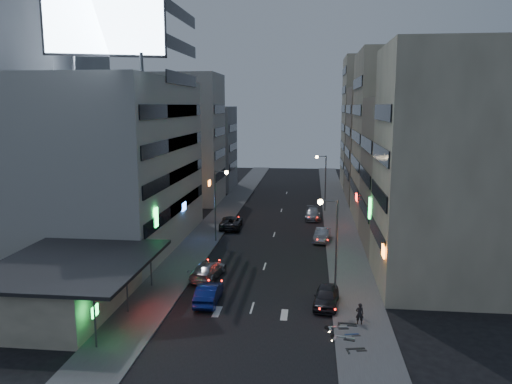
# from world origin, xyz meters

# --- Properties ---
(ground) EXTENTS (180.00, 180.00, 0.00)m
(ground) POSITION_xyz_m (0.00, 0.00, 0.00)
(ground) COLOR black
(ground) RESTS_ON ground
(sidewalk_left) EXTENTS (4.00, 120.00, 0.12)m
(sidewalk_left) POSITION_xyz_m (-8.00, 30.00, 0.06)
(sidewalk_left) COLOR #4C4C4F
(sidewalk_left) RESTS_ON ground
(sidewalk_right) EXTENTS (4.00, 120.00, 0.12)m
(sidewalk_right) POSITION_xyz_m (8.00, 30.00, 0.06)
(sidewalk_right) COLOR #4C4C4F
(sidewalk_right) RESTS_ON ground
(food_court) EXTENTS (11.00, 13.00, 3.88)m
(food_court) POSITION_xyz_m (-13.90, 2.00, 1.98)
(food_court) COLOR beige
(food_court) RESTS_ON ground
(white_building) EXTENTS (14.00, 24.00, 18.00)m
(white_building) POSITION_xyz_m (-17.00, 20.00, 9.00)
(white_building) COLOR #A3A39E
(white_building) RESTS_ON ground
(grey_tower) EXTENTS (10.00, 14.00, 34.00)m
(grey_tower) POSITION_xyz_m (-26.00, 23.00, 17.00)
(grey_tower) COLOR gray
(grey_tower) RESTS_ON ground
(shophouse_near) EXTENTS (10.00, 11.00, 20.00)m
(shophouse_near) POSITION_xyz_m (15.00, 10.50, 10.00)
(shophouse_near) COLOR beige
(shophouse_near) RESTS_ON ground
(shophouse_mid) EXTENTS (11.00, 12.00, 16.00)m
(shophouse_mid) POSITION_xyz_m (15.50, 22.00, 8.00)
(shophouse_mid) COLOR gray
(shophouse_mid) RESTS_ON ground
(shophouse_far) EXTENTS (10.00, 14.00, 22.00)m
(shophouse_far) POSITION_xyz_m (15.00, 35.00, 11.00)
(shophouse_far) COLOR beige
(shophouse_far) RESTS_ON ground
(far_left_a) EXTENTS (11.00, 10.00, 20.00)m
(far_left_a) POSITION_xyz_m (-15.50, 45.00, 10.00)
(far_left_a) COLOR #A3A39E
(far_left_a) RESTS_ON ground
(far_left_b) EXTENTS (12.00, 10.00, 15.00)m
(far_left_b) POSITION_xyz_m (-16.00, 58.00, 7.50)
(far_left_b) COLOR gray
(far_left_b) RESTS_ON ground
(far_right_a) EXTENTS (11.00, 12.00, 18.00)m
(far_right_a) POSITION_xyz_m (15.50, 50.00, 9.00)
(far_right_a) COLOR gray
(far_right_a) RESTS_ON ground
(far_right_b) EXTENTS (12.00, 12.00, 24.00)m
(far_right_b) POSITION_xyz_m (16.00, 64.00, 12.00)
(far_right_b) COLOR beige
(far_right_b) RESTS_ON ground
(billboard) EXTENTS (9.52, 3.75, 6.20)m
(billboard) POSITION_xyz_m (-12.99, 9.97, 21.66)
(billboard) COLOR #595B60
(billboard) RESTS_ON white_building
(street_lamp_right_near) EXTENTS (1.60, 0.44, 8.02)m
(street_lamp_right_near) POSITION_xyz_m (5.90, 6.00, 5.36)
(street_lamp_right_near) COLOR #595B60
(street_lamp_right_near) RESTS_ON sidewalk_right
(street_lamp_left) EXTENTS (1.60, 0.44, 8.02)m
(street_lamp_left) POSITION_xyz_m (-5.90, 22.00, 5.36)
(street_lamp_left) COLOR #595B60
(street_lamp_left) RESTS_ON sidewalk_left
(street_lamp_right_far) EXTENTS (1.60, 0.44, 8.02)m
(street_lamp_right_far) POSITION_xyz_m (5.90, 40.00, 5.36)
(street_lamp_right_far) COLOR #595B60
(street_lamp_right_far) RESTS_ON sidewalk_right
(parked_car_right_near) EXTENTS (2.27, 4.58, 1.50)m
(parked_car_right_near) POSITION_xyz_m (5.60, 5.03, 0.75)
(parked_car_right_near) COLOR #29292E
(parked_car_right_near) RESTS_ON ground
(parked_car_right_mid) EXTENTS (2.10, 4.51, 1.43)m
(parked_car_right_mid) POSITION_xyz_m (5.60, 23.67, 0.72)
(parked_car_right_mid) COLOR #A0A1A8
(parked_car_right_mid) RESTS_ON ground
(parked_car_left) EXTENTS (2.87, 5.67, 1.54)m
(parked_car_left) POSITION_xyz_m (-5.60, 28.45, 0.77)
(parked_car_left) COLOR #232328
(parked_car_left) RESTS_ON ground
(parked_car_right_far) EXTENTS (2.07, 5.03, 1.46)m
(parked_car_right_far) POSITION_xyz_m (4.58, 34.75, 0.73)
(parked_car_right_far) COLOR gray
(parked_car_right_far) RESTS_ON ground
(road_car_blue) EXTENTS (1.67, 4.63, 1.52)m
(road_car_blue) POSITION_xyz_m (-3.48, 4.65, 0.76)
(road_car_blue) COLOR navy
(road_car_blue) RESTS_ON ground
(road_car_silver) EXTENTS (2.84, 5.45, 1.51)m
(road_car_silver) POSITION_xyz_m (-4.70, 10.15, 0.75)
(road_car_silver) COLOR #A4A5AC
(road_car_silver) RESTS_ON ground
(person) EXTENTS (0.58, 0.40, 1.53)m
(person) POSITION_xyz_m (7.81, 1.77, 0.88)
(person) COLOR black
(person) RESTS_ON sidewalk_right
(scooter_black_a) EXTENTS (0.95, 1.91, 1.12)m
(scooter_black_a) POSITION_xyz_m (7.82, -1.68, 0.68)
(scooter_black_a) COLOR black
(scooter_black_a) RESTS_ON sidewalk_right
(scooter_silver_a) EXTENTS (1.08, 2.08, 1.21)m
(scooter_silver_a) POSITION_xyz_m (7.35, -0.44, 0.73)
(scooter_silver_a) COLOR #A7A9AE
(scooter_silver_a) RESTS_ON sidewalk_right
(scooter_blue) EXTENTS (0.89, 1.72, 1.00)m
(scooter_blue) POSITION_xyz_m (7.63, 0.31, 0.62)
(scooter_blue) COLOR navy
(scooter_blue) RESTS_ON sidewalk_right
(scooter_black_b) EXTENTS (0.78, 1.97, 1.18)m
(scooter_black_b) POSITION_xyz_m (7.64, 1.81, 0.71)
(scooter_black_b) COLOR black
(scooter_black_b) RESTS_ON sidewalk_right
(scooter_silver_b) EXTENTS (0.93, 2.00, 1.18)m
(scooter_silver_b) POSITION_xyz_m (6.93, 1.35, 0.71)
(scooter_silver_b) COLOR #AAADB2
(scooter_silver_b) RESTS_ON sidewalk_right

